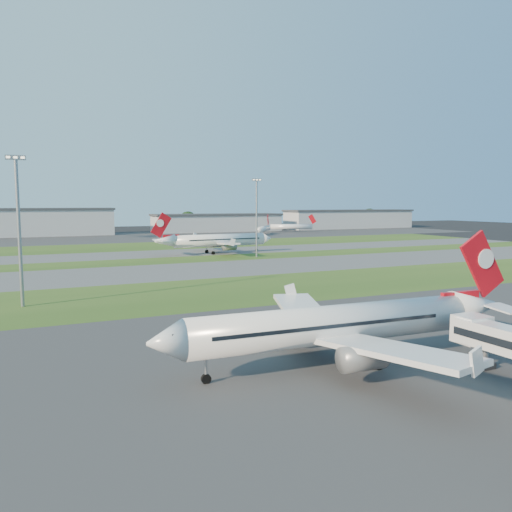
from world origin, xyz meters
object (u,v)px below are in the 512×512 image
airliner_taxiing (219,241)px  mini_jet_far (292,227)px  light_mast_centre (257,212)px  airliner_parked (336,325)px  light_mast_west (19,221)px  mini_jet_near (264,229)px

airliner_taxiing → mini_jet_far: 138.87m
mini_jet_far → light_mast_centre: size_ratio=1.04×
airliner_parked → airliner_taxiing: airliner_taxiing is taller
airliner_taxiing → light_mast_west: light_mast_west is taller
mini_jet_near → light_mast_west: light_mast_west is taller
airliner_parked → mini_jet_near: 230.69m
airliner_parked → mini_jet_near: bearing=69.0°
airliner_taxiing → mini_jet_near: size_ratio=1.77×
airliner_parked → airliner_taxiing: 124.94m
airliner_parked → mini_jet_near: airliner_parked is taller
airliner_taxiing → airliner_parked: bearing=72.3°
light_mast_centre → mini_jet_far: bearing=56.9°
mini_jet_near → light_mast_centre: bearing=-169.1°
airliner_taxiing → mini_jet_far: size_ratio=1.57×
mini_jet_far → mini_jet_near: bearing=-124.7°
mini_jet_far → airliner_taxiing: bearing=-105.4°
light_mast_west → mini_jet_near: bearing=52.9°
mini_jet_far → light_mast_west: (-150.63, -179.67, 11.53)m
airliner_parked → light_mast_centre: (38.37, 104.84, 10.28)m
airliner_taxiing → light_mast_west: 96.16m
airliner_taxiing → light_mast_west: size_ratio=1.63×
airliner_parked → airliner_taxiing: size_ratio=0.98×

